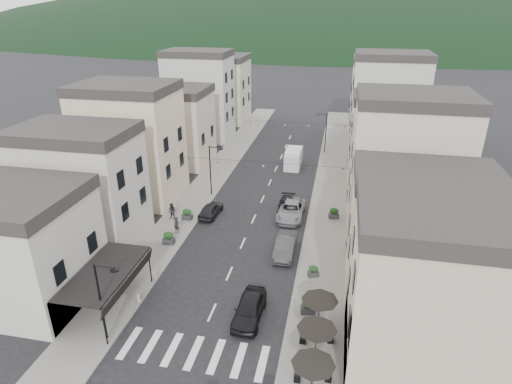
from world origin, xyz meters
TOP-DOWN VIEW (x-y plane):
  - ground at (0.00, 0.00)m, footprint 700.00×700.00m
  - sidewalk_left at (-7.50, 32.00)m, footprint 4.00×76.00m
  - sidewalk_right at (7.50, 32.00)m, footprint 4.00×76.00m
  - hill_backdrop at (0.00, 300.00)m, footprint 640.00×360.00m
  - boutique_building at (-15.50, 5.00)m, footprint 12.00×8.00m
  - bistro_building at (14.50, 4.00)m, footprint 10.00×8.00m
  - boutique_awning at (-7.25, 5.00)m, footprint 3.77×7.50m
  - buildings_row_left at (-14.50, 37.75)m, footprint 10.20×54.16m
  - buildings_row_right at (14.50, 36.59)m, footprint 10.20×54.16m
  - cafe_terrace at (7.70, 2.80)m, footprint 2.50×8.10m
  - streetlamp_left_near at (-5.82, 2.00)m, footprint 1.70×0.56m
  - streetlamp_left_far at (-5.82, 26.00)m, footprint 1.70×0.56m
  - streetlamp_right_far at (5.82, 44.00)m, footprint 1.70×0.56m
  - bollards at (0.00, 5.50)m, footprint 11.66×10.26m
  - bunting_near at (0.00, 22.00)m, footprint 19.00×0.28m
  - bunting_far at (0.00, 38.00)m, footprint 19.00×0.28m
  - parked_car_a at (2.80, 6.00)m, footprint 1.99×4.75m
  - parked_car_b at (4.13, 15.03)m, footprint 1.69×4.81m
  - parked_car_c at (3.77, 22.25)m, footprint 2.79×5.78m
  - parked_car_d at (3.14, 23.40)m, footprint 2.00×4.55m
  - parked_car_e at (-4.60, 20.88)m, footprint 1.96×4.21m
  - delivery_van at (2.16, 37.48)m, footprint 2.09×5.20m
  - pedestrian_a at (-6.70, 16.50)m, footprint 0.68×0.53m
  - pedestrian_b at (-8.17, 19.06)m, footprint 0.99×0.84m
  - planter_la at (-6.72, 14.41)m, footprint 1.10×0.63m
  - planter_lb at (-6.69, 19.38)m, footprint 1.13×0.75m
  - planter_ra at (6.86, 7.22)m, footprint 1.12×0.73m
  - planter_rb at (6.91, 11.84)m, footprint 1.01×0.77m
  - planter_rc at (8.18, 22.62)m, footprint 1.13×0.76m

SIDE VIEW (x-z plane):
  - ground at x=0.00m, z-range 0.00..0.00m
  - hill_backdrop at x=0.00m, z-range -35.00..35.00m
  - sidewalk_left at x=-7.50m, z-range 0.00..0.12m
  - sidewalk_right at x=7.50m, z-range 0.00..0.12m
  - bollards at x=0.00m, z-range 0.12..0.72m
  - planter_rb at x=6.91m, z-range 0.11..1.11m
  - parked_car_d at x=3.14m, z-range 0.00..1.30m
  - planter_ra at x=6.86m, z-range 0.10..1.26m
  - planter_lb at x=-6.69m, z-range 0.10..1.27m
  - planter_rc at x=8.18m, z-range 0.10..1.27m
  - parked_car_e at x=-4.60m, z-range 0.00..1.39m
  - planter_la at x=-6.72m, z-range 0.10..1.31m
  - parked_car_b at x=4.13m, z-range 0.00..1.58m
  - parked_car_c at x=3.77m, z-range 0.00..1.59m
  - parked_car_a at x=2.80m, z-range 0.00..1.60m
  - pedestrian_a at x=-6.70m, z-range 0.12..1.77m
  - pedestrian_b at x=-8.17m, z-range 0.12..1.91m
  - delivery_van at x=2.16m, z-range -0.02..2.46m
  - cafe_terrace at x=7.70m, z-range 1.09..3.62m
  - boutique_awning at x=-7.25m, z-range 1.48..4.75m
  - streetlamp_left_near at x=-5.82m, z-range 0.70..6.70m
  - streetlamp_left_far at x=-5.82m, z-range 0.70..6.70m
  - streetlamp_right_far at x=5.82m, z-range 0.70..6.70m
  - boutique_building at x=-15.50m, z-range 0.00..8.00m
  - bistro_building at x=14.50m, z-range 0.00..10.00m
  - bunting_near at x=0.00m, z-range 5.34..5.96m
  - bunting_far at x=0.00m, z-range 5.34..5.96m
  - buildings_row_left at x=-14.50m, z-range -0.88..13.12m
  - buildings_row_right at x=14.50m, z-range -0.93..13.57m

